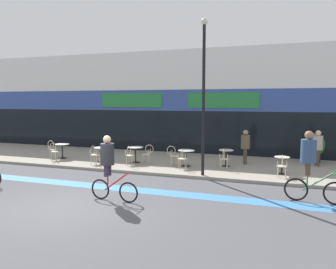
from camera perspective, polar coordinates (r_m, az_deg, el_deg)
name	(u,v)px	position (r m, az deg, el deg)	size (l,w,h in m)	color
ground_plane	(69,206)	(10.28, -16.80, -11.86)	(120.00, 120.00, 0.00)	#4C4C51
sidewalk_slab	(158,161)	(16.49, -1.80, -4.69)	(40.00, 5.50, 0.12)	gray
storefront_facade	(184,103)	(20.68, 2.89, 5.55)	(40.00, 4.06, 5.97)	silver
bike_lane_stripe	(108,187)	(12.08, -10.46, -9.00)	(36.00, 0.70, 0.01)	#3D7AB7
bistro_table_0	(62,148)	(17.77, -17.93, -2.26)	(0.73, 0.73, 0.75)	black
bistro_table_1	(101,152)	(16.22, -11.55, -2.92)	(0.73, 0.73, 0.72)	black
bistro_table_2	(135,151)	(15.83, -5.70, -2.94)	(0.76, 0.76, 0.76)	black
bistro_table_3	(186,155)	(14.92, 3.20, -3.52)	(0.75, 0.75, 0.74)	black
bistro_table_4	(226,155)	(15.10, 10.10, -3.47)	(0.66, 0.66, 0.76)	black
bistro_table_5	(282,162)	(14.06, 19.23, -4.54)	(0.60, 0.60, 0.72)	black
cafe_chair_0_near	(54,150)	(17.29, -19.19, -2.59)	(0.42, 0.58, 0.90)	beige
cafe_chair_0_side	(52,148)	(18.16, -19.50, -2.21)	(0.59, 0.42, 0.90)	beige
cafe_chair_1_near	(94,153)	(15.69, -12.72, -3.24)	(0.41, 0.58, 0.90)	beige
cafe_chair_2_near	(130,154)	(15.28, -6.69, -3.38)	(0.41, 0.58, 0.90)	beige
cafe_chair_2_side	(147,153)	(15.59, -3.60, -3.16)	(0.60, 0.44, 0.90)	beige
cafe_chair_3_near	(182,157)	(14.33, 2.52, -3.96)	(0.43, 0.59, 0.90)	beige
cafe_chair_3_side	(173,154)	(15.10, 0.90, -3.45)	(0.59, 0.44, 0.90)	beige
cafe_chair_4_near	(224,157)	(14.49, 9.71, -3.93)	(0.41, 0.58, 0.90)	beige
cafe_chair_5_near	(282,164)	(13.44, 19.24, -4.95)	(0.42, 0.58, 0.90)	beige
planter_pot	(314,147)	(17.25, 24.14, -1.94)	(0.93, 0.93, 1.42)	#232326
lamp_post	(204,88)	(12.98, 6.22, 8.10)	(0.26, 0.26, 6.12)	black
cyclist_0	(109,163)	(10.27, -10.25, -4.87)	(1.64, 0.49, 2.03)	black
cyclist_1	(310,161)	(10.82, 23.53, -4.31)	(1.81, 0.55, 2.19)	black
pedestrian_near_end	(318,145)	(16.37, 24.64, -1.65)	(0.51, 0.51, 1.64)	#4C3D2D
pedestrian_far_end	(245,144)	(15.75, 13.32, -1.61)	(0.51, 0.51, 1.61)	#4C3D2D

